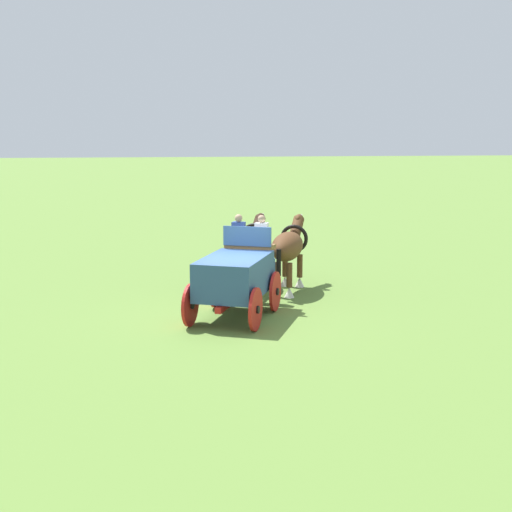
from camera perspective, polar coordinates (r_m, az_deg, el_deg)
ground_plane at (r=19.54m, az=-1.70°, el=-4.90°), size 220.00×220.00×0.00m
show_wagon at (r=19.43m, az=-1.57°, el=-1.53°), size 5.46×3.02×2.62m
draft_horse_near at (r=22.86m, az=-0.63°, el=0.79°), size 2.98×1.70×2.23m
draft_horse_off at (r=22.55m, az=2.56°, el=0.67°), size 3.09×1.73×2.24m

